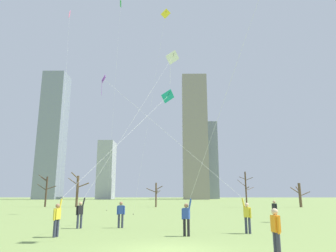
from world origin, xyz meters
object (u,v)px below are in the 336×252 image
object	(u,v)px
distant_kite_high_overhead_green	(120,19)
bystander_far_off_by_trees	(276,230)
bare_tree_rightmost	(300,194)
bare_tree_far_right_edge	(77,190)
bare_tree_right_of_center	(46,190)
bare_tree_left_of_center	(246,189)
bystander_watching_nearby	(275,210)
bystander_strolling_midfield	(121,213)
distant_kite_low_near_trees_pink	(69,27)
bare_tree_center	(156,194)
kite_flyer_midfield_left_teal	(88,184)
kite_flyer_foreground_left_red	(206,158)
distant_kite_drifting_right_yellow	(164,26)
kite_flyer_far_back_white	(110,163)
kite_flyer_foreground_right_purple	(222,192)

from	to	relation	value
distant_kite_high_overhead_green	bystander_far_off_by_trees	bearing A→B (deg)	-69.01
bare_tree_rightmost	bare_tree_far_right_edge	xyz separation A→B (m)	(-37.21, 0.06, 0.81)
bare_tree_right_of_center	bare_tree_left_of_center	bearing A→B (deg)	-2.82
bystander_watching_nearby	bare_tree_rightmost	distance (m)	31.06
bystander_strolling_midfield	bare_tree_rightmost	world-z (taller)	bare_tree_rightmost
bystander_far_off_by_trees	bare_tree_right_of_center	world-z (taller)	bare_tree_right_of_center
bystander_far_off_by_trees	bare_tree_rightmost	distance (m)	45.32
distant_kite_low_near_trees_pink	bare_tree_center	bearing A→B (deg)	58.66
kite_flyer_midfield_left_teal	kite_flyer_foreground_left_red	distance (m)	6.86
bystander_far_off_by_trees	bare_tree_right_of_center	bearing A→B (deg)	120.37
kite_flyer_foreground_left_red	bystander_strolling_midfield	xyz separation A→B (m)	(-5.08, 4.08, -3.05)
distant_kite_drifting_right_yellow	bystander_far_off_by_trees	bearing A→B (deg)	-79.43
kite_flyer_far_back_white	bare_tree_right_of_center	size ratio (longest dim) A/B	2.84
bystander_strolling_midfield	bystander_far_off_by_trees	size ratio (longest dim) A/B	1.00
kite_flyer_midfield_left_teal	bare_tree_far_right_edge	xyz separation A→B (m)	(-11.06, 34.90, 0.21)
kite_flyer_midfield_left_teal	distant_kite_low_near_trees_pink	bearing A→B (deg)	115.06
bystander_strolling_midfield	bare_tree_right_of_center	distance (m)	37.84
kite_flyer_foreground_left_red	distant_kite_low_near_trees_pink	distance (m)	31.10
distant_kite_high_overhead_green	bare_tree_right_of_center	size ratio (longest dim) A/B	5.35
distant_kite_high_overhead_green	bare_tree_left_of_center	distance (m)	33.01
distant_kite_high_overhead_green	kite_flyer_foreground_left_red	bearing A→B (deg)	-68.06
kite_flyer_far_back_white	bystander_far_off_by_trees	world-z (taller)	kite_flyer_far_back_white
bystander_watching_nearby	kite_flyer_foreground_right_purple	bearing A→B (deg)	-129.27
bystander_strolling_midfield	bare_tree_rightmost	distance (m)	40.51
kite_flyer_foreground_left_red	bare_tree_rightmost	world-z (taller)	kite_flyer_foreground_left_red
distant_kite_high_overhead_green	distant_kite_drifting_right_yellow	world-z (taller)	distant_kite_high_overhead_green
distant_kite_high_overhead_green	bare_tree_far_right_edge	distance (m)	28.38
bystander_strolling_midfield	bare_tree_center	size ratio (longest dim) A/B	0.40
bare_tree_far_right_edge	bystander_watching_nearby	bearing A→B (deg)	-49.74
bystander_watching_nearby	distant_kite_low_near_trees_pink	bearing A→B (deg)	152.21
bystander_strolling_midfield	distant_kite_high_overhead_green	bearing A→B (deg)	102.22
kite_flyer_far_back_white	bare_tree_right_of_center	world-z (taller)	kite_flyer_far_back_white
bystander_watching_nearby	bare_tree_far_right_edge	size ratio (longest dim) A/B	0.29
kite_flyer_midfield_left_teal	bare_tree_left_of_center	world-z (taller)	kite_flyer_midfield_left_teal
bare_tree_right_of_center	kite_flyer_foreground_right_purple	bearing A→B (deg)	-55.05
bare_tree_rightmost	bare_tree_left_of_center	bearing A→B (deg)	-175.63
bare_tree_right_of_center	bare_tree_center	distance (m)	18.90
bare_tree_far_right_edge	bare_tree_center	world-z (taller)	bare_tree_far_right_edge
distant_kite_low_near_trees_pink	distant_kite_drifting_right_yellow	bearing A→B (deg)	-5.84
bystander_watching_nearby	distant_kite_low_near_trees_pink	size ratio (longest dim) A/B	0.06
kite_flyer_foreground_left_red	kite_flyer_midfield_left_teal	bearing A→B (deg)	168.23
kite_flyer_foreground_right_purple	distant_kite_high_overhead_green	distance (m)	33.09
bystander_watching_nearby	distant_kite_drifting_right_yellow	xyz separation A→B (m)	(-8.84, 9.86, 21.51)
kite_flyer_midfield_left_teal	bare_tree_far_right_edge	distance (m)	36.61
kite_flyer_midfield_left_teal	bystander_far_off_by_trees	bearing A→B (deg)	-39.45
distant_kite_drifting_right_yellow	kite_flyer_foreground_right_purple	bearing A→B (deg)	-76.28
kite_flyer_far_back_white	distant_kite_low_near_trees_pink	world-z (taller)	distant_kite_low_near_trees_pink
bare_tree_right_of_center	bare_tree_rightmost	distance (m)	42.90
bystander_watching_nearby	bare_tree_right_of_center	world-z (taller)	bare_tree_right_of_center
distant_kite_drifting_right_yellow	bare_tree_center	xyz separation A→B (m)	(-1.68, 18.61, -20.26)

